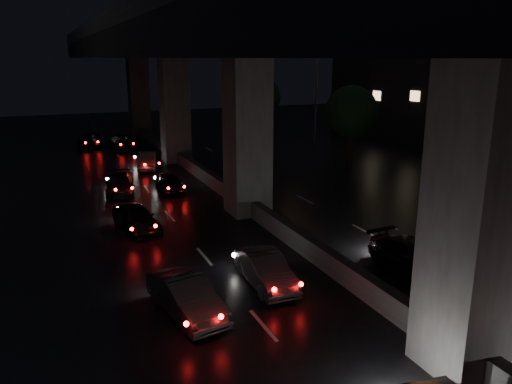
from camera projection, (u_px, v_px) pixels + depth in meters
ground at (290, 243)px, 22.27m from camera, size 120.00×120.00×0.00m
viaduct at (247, 51)px, 24.53m from camera, size 12.00×80.00×10.50m
median_barrier at (248, 205)px, 26.60m from camera, size 0.45×70.00×0.85m
building_right_far at (446, 63)px, 48.35m from camera, size 12.00×22.00×15.00m
tree_c at (351, 112)px, 36.01m from camera, size 3.80×3.80×6.12m
tree_d at (262, 97)px, 50.21m from camera, size 3.80×3.80×6.12m
streetlight_far at (311, 87)px, 40.94m from camera, size 2.52×0.44×9.00m
car_3 at (415, 258)px, 19.06m from camera, size 1.87×4.26×1.22m
car_4 at (186, 296)px, 15.95m from camera, size 1.93×3.95×1.24m
car_5 at (266, 270)px, 18.02m from camera, size 1.39×3.63×1.18m
car_6 at (136, 218)px, 23.73m from camera, size 2.07×3.87×1.25m
car_7 at (120, 184)px, 30.37m from camera, size 2.22×4.11×1.13m
car_8 at (169, 183)px, 30.64m from camera, size 1.39×3.35×1.13m
car_9 at (147, 161)px, 37.00m from camera, size 2.10×3.94×1.23m
car_10 at (124, 142)px, 45.00m from camera, size 2.37×4.75×1.29m
car_11 at (90, 140)px, 45.89m from camera, size 2.61×4.82×1.28m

